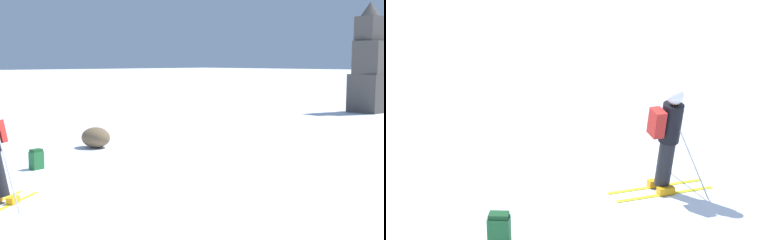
{
  "view_description": "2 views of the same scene",
  "coord_description": "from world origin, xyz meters",
  "views": [
    {
      "loc": [
        9.83,
        -4.01,
        2.64
      ],
      "look_at": [
        0.9,
        4.18,
        1.31
      ],
      "focal_mm": 50.0,
      "sensor_mm": 36.0,
      "label": 1
    },
    {
      "loc": [
        -9.81,
        -1.13,
        4.19
      ],
      "look_at": [
        -0.58,
        1.22,
        1.4
      ],
      "focal_mm": 60.0,
      "sensor_mm": 36.0,
      "label": 2
    }
  ],
  "objects": [
    {
      "name": "exposed_boulder_0",
      "position": [
        -4.13,
        4.78,
        0.32
      ],
      "size": [
        0.97,
        0.83,
        0.63
      ],
      "primitive_type": "ellipsoid",
      "color": "brown",
      "rests_on": "ground"
    },
    {
      "name": "rock_pillar",
      "position": [
        -4.34,
        21.31,
        2.37
      ],
      "size": [
        1.64,
        1.44,
        5.66
      ],
      "color": "#4C4742",
      "rests_on": "ground"
    },
    {
      "name": "spare_backpack",
      "position": [
        -2.29,
        1.91,
        0.24
      ],
      "size": [
        0.28,
        0.34,
        0.5
      ],
      "rotation": [
        0.0,
        0.0,
        1.77
      ],
      "color": "#236633",
      "rests_on": "ground"
    }
  ]
}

